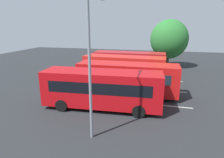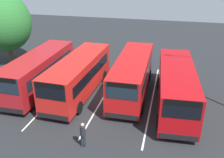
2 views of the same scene
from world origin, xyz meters
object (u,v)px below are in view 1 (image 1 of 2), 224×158
(bus_center_right, at_px, (127,78))
(depot_tree, at_px, (169,39))
(bus_far_right, at_px, (102,88))
(bus_far_left, at_px, (129,62))
(pedestrian, at_px, (63,76))
(street_lamp, at_px, (91,59))
(bus_center_left, at_px, (124,68))

(bus_center_right, relative_size, depot_tree, 1.27)
(bus_far_right, relative_size, depot_tree, 1.28)
(bus_far_left, relative_size, pedestrian, 5.72)
(street_lamp, bearing_deg, bus_far_right, 10.20)
(depot_tree, bearing_deg, street_lamp, 77.40)
(pedestrian, bearing_deg, depot_tree, 38.89)
(bus_far_left, height_order, street_lamp, street_lamp)
(bus_center_left, height_order, depot_tree, depot_tree)
(bus_far_left, distance_m, bus_center_left, 3.54)
(depot_tree, bearing_deg, bus_far_left, 50.73)
(bus_far_left, distance_m, depot_tree, 8.58)
(bus_far_left, bearing_deg, bus_center_right, 97.80)
(bus_center_right, bearing_deg, street_lamp, 83.62)
(bus_far_right, distance_m, pedestrian, 7.96)
(street_lamp, xyz_separation_m, depot_tree, (-4.81, -21.51, -0.34))
(bus_center_right, distance_m, depot_tree, 14.89)
(bus_far_right, distance_m, street_lamp, 5.02)
(street_lamp, bearing_deg, bus_far_left, 2.00)
(pedestrian, relative_size, street_lamp, 0.20)
(bus_far_right, xyz_separation_m, street_lamp, (-0.66, 3.94, 3.03))
(bus_far_left, bearing_deg, bus_far_right, 88.21)
(bus_far_left, relative_size, street_lamp, 1.14)
(depot_tree, bearing_deg, bus_center_right, 73.89)
(bus_far_right, xyz_separation_m, depot_tree, (-5.47, -17.57, 2.69))
(bus_far_right, xyz_separation_m, pedestrian, (6.06, -5.11, -0.72))
(bus_center_right, relative_size, pedestrian, 5.73)
(bus_center_right, xyz_separation_m, bus_far_right, (1.40, 3.50, 0.00))
(bus_center_left, height_order, bus_far_right, same)
(bus_far_right, bearing_deg, pedestrian, -43.68)
(bus_far_right, height_order, street_lamp, street_lamp)
(bus_center_right, distance_m, bus_far_right, 3.77)
(bus_center_left, distance_m, bus_center_right, 4.37)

